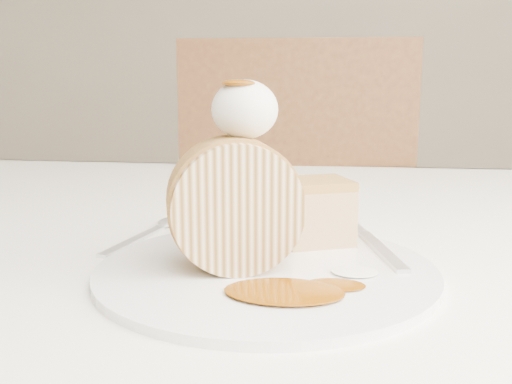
# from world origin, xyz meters

# --- Properties ---
(table) EXTENTS (1.40, 0.90, 0.75)m
(table) POSITION_xyz_m (0.00, 0.20, 0.66)
(table) COLOR white
(table) RESTS_ON ground
(chair_far) EXTENTS (0.49, 0.49, 1.00)m
(chair_far) POSITION_xyz_m (-0.05, 0.78, 0.57)
(chair_far) COLOR brown
(chair_far) RESTS_ON ground
(plate) EXTENTS (0.38, 0.38, 0.01)m
(plate) POSITION_xyz_m (-0.03, -0.02, 0.75)
(plate) COLOR white
(plate) RESTS_ON table
(roulade_slice) EXTENTS (0.12, 0.09, 0.11)m
(roulade_slice) POSITION_xyz_m (-0.05, -0.03, 0.81)
(roulade_slice) COLOR beige
(roulade_slice) RESTS_ON plate
(cake_chunk) EXTENTS (0.08, 0.08, 0.05)m
(cake_chunk) POSITION_xyz_m (0.01, 0.06, 0.78)
(cake_chunk) COLOR #B18543
(cake_chunk) RESTS_ON plate
(whipped_cream) EXTENTS (0.06, 0.06, 0.05)m
(whipped_cream) POSITION_xyz_m (-0.05, -0.01, 0.89)
(whipped_cream) COLOR white
(whipped_cream) RESTS_ON roulade_slice
(caramel_drizzle) EXTENTS (0.03, 0.02, 0.01)m
(caramel_drizzle) POSITION_xyz_m (-0.05, -0.02, 0.92)
(caramel_drizzle) COLOR #753A04
(caramel_drizzle) RESTS_ON whipped_cream
(caramel_pool) EXTENTS (0.11, 0.09, 0.00)m
(caramel_pool) POSITION_xyz_m (-0.01, -0.08, 0.76)
(caramel_pool) COLOR #753A04
(caramel_pool) RESTS_ON plate
(fork) EXTENTS (0.06, 0.17, 0.00)m
(fork) POSITION_xyz_m (0.08, 0.03, 0.76)
(fork) COLOR silver
(fork) RESTS_ON plate
(spoon) EXTENTS (0.05, 0.15, 0.00)m
(spoon) POSITION_xyz_m (-0.17, 0.06, 0.75)
(spoon) COLOR silver
(spoon) RESTS_ON table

